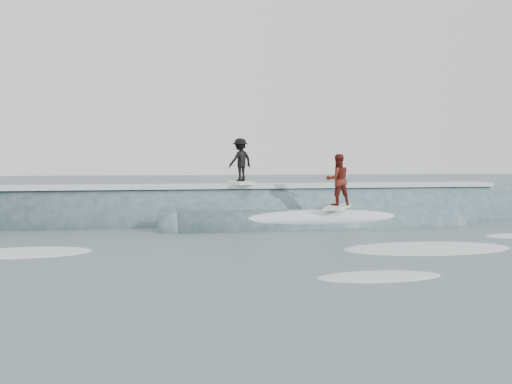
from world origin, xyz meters
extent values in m
plane|color=#3B4F57|center=(0.00, 0.00, 0.00)|extent=(160.00, 160.00, 0.00)
cylinder|color=#324B55|center=(0.00, 6.56, 0.00)|extent=(20.44, 2.38, 2.38)
sphere|color=#324B55|center=(10.22, 6.56, 0.00)|extent=(2.38, 2.38, 2.38)
cylinder|color=#324B55|center=(1.80, 4.36, 0.00)|extent=(9.00, 1.21, 1.21)
sphere|color=#324B55|center=(-2.70, 4.36, 0.00)|extent=(1.21, 1.21, 1.21)
sphere|color=#324B55|center=(6.30, 4.36, 0.00)|extent=(1.21, 1.21, 1.21)
cube|color=silver|center=(0.00, 6.56, 1.26)|extent=(18.00, 1.30, 0.14)
ellipsoid|color=silver|center=(1.80, 4.36, 0.30)|extent=(7.60, 1.30, 0.60)
cube|color=silver|center=(-0.36, 6.56, 1.38)|extent=(0.67, 2.03, 0.10)
imported|color=black|center=(-0.36, 6.56, 2.17)|extent=(1.10, 0.99, 1.48)
cube|color=white|center=(2.42, 4.36, 0.66)|extent=(1.46, 2.01, 0.10)
imported|color=#5A1810|center=(2.42, 4.36, 1.53)|extent=(0.82, 0.65, 1.64)
ellipsoid|color=silver|center=(3.07, -0.30, 0.00)|extent=(4.32, 2.95, 0.10)
ellipsoid|color=silver|center=(0.54, -3.28, 0.00)|extent=(1.97, 1.34, 0.10)
ellipsoid|color=silver|center=(-6.40, 0.90, 0.00)|extent=(2.91, 1.99, 0.10)
cylinder|color=#324B55|center=(5.09, 18.00, 0.00)|extent=(22.00, 0.80, 0.80)
cylinder|color=#324B55|center=(-1.30, 22.00, 0.00)|extent=(22.00, 0.60, 0.60)
camera|label=1|loc=(-3.68, -12.94, 2.09)|focal=40.00mm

